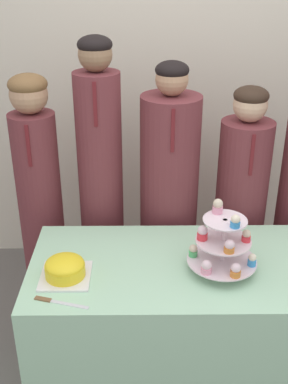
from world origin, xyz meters
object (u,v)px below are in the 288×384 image
at_px(cupcake_stand, 222,244).
at_px(student_2, 169,208).
at_px(round_cake, 65,268).
at_px(student_1, 101,194).
at_px(student_3, 239,215).
at_px(cake_knife, 52,301).
at_px(student_0, 41,206).

relative_size(cupcake_stand, student_2, 0.21).
distance_m(round_cake, student_2, 0.82).
xyz_separation_m(student_1, student_3, (0.78, -0.00, -0.14)).
bearing_deg(student_3, cake_knife, -138.07).
relative_size(round_cake, student_1, 0.13).
distance_m(student_0, student_1, 0.35).
bearing_deg(student_2, round_cake, -126.35).
bearing_deg(cake_knife, student_1, 96.51).
relative_size(cake_knife, student_2, 0.15).
bearing_deg(student_3, student_2, 180.00).
distance_m(cupcake_stand, student_1, 0.84).
height_order(round_cake, student_0, student_0).
relative_size(round_cake, cupcake_stand, 0.68).
height_order(cupcake_stand, student_0, student_0).
bearing_deg(student_0, student_2, 0.00).
bearing_deg(student_1, student_0, -180.00).
distance_m(cake_knife, student_1, 0.84).
height_order(round_cake, cupcake_stand, cupcake_stand).
height_order(student_2, student_3, student_2).
bearing_deg(cupcake_stand, round_cake, -175.99).
height_order(round_cake, student_1, student_1).
bearing_deg(cake_knife, round_cake, 95.67).
bearing_deg(student_1, student_3, -0.00).
xyz_separation_m(cake_knife, student_3, (0.92, 0.83, -0.07)).
height_order(cake_knife, student_0, student_0).
bearing_deg(round_cake, cake_knife, -100.64).
bearing_deg(cake_knife, cupcake_stand, 32.95).
bearing_deg(round_cake, student_3, 36.63).
distance_m(cupcake_stand, student_3, 0.68).
relative_size(student_2, student_3, 1.09).
distance_m(student_2, student_3, 0.41).
relative_size(student_0, student_1, 0.89).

